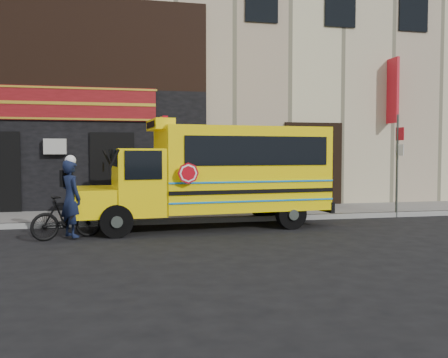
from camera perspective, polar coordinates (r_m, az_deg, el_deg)
name	(u,v)px	position (r m, az deg, el deg)	size (l,w,h in m)	color
ground	(247,237)	(12.27, 2.68, -6.58)	(120.00, 120.00, 0.00)	black
curb	(224,220)	(14.75, 0.01, -4.66)	(40.00, 0.20, 0.15)	gray
sidewalk	(214,214)	(16.21, -1.16, -3.97)	(40.00, 3.00, 0.15)	#615F5B
building	(184,61)	(22.72, -4.57, 13.35)	(20.00, 10.70, 12.00)	beige
school_bus	(218,172)	(13.68, -0.73, 0.77)	(7.05, 2.76, 2.92)	black
sign_pole	(398,161)	(16.70, 19.23, 1.96)	(0.14, 0.27, 3.25)	#424943
bicycle	(67,217)	(12.41, -17.49, -4.21)	(0.48, 1.71, 1.03)	black
cyclist	(71,200)	(12.35, -17.08, -2.36)	(0.67, 0.44, 1.83)	black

